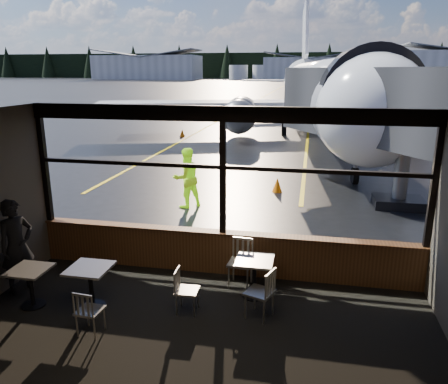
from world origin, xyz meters
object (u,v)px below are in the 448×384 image
(cafe_table_mid, at_px, (91,287))
(chair_mid_s, at_px, (90,311))
(airliner, at_px, (325,50))
(cone_wing, at_px, (182,133))
(cafe_table_left, at_px, (31,287))
(chair_near_e, at_px, (260,293))
(cone_nose, at_px, (277,185))
(jet_bridge, at_px, (376,130))
(chair_near_n, at_px, (240,264))
(chair_near_w, at_px, (187,291))
(passenger, at_px, (17,246))
(cafe_table_near, at_px, (254,278))
(ground_crew, at_px, (186,178))

(cafe_table_mid, xyz_separation_m, chair_mid_s, (0.38, -0.75, 0.01))
(airliner, relative_size, cone_wing, 72.20)
(cafe_table_mid, distance_m, cafe_table_left, 1.10)
(chair_near_e, xyz_separation_m, cone_wing, (-7.38, 20.13, -0.22))
(cone_wing, bearing_deg, cone_nose, -59.52)
(jet_bridge, relative_size, chair_near_e, 11.91)
(jet_bridge, height_order, cafe_table_left, jet_bridge)
(cafe_table_mid, xyz_separation_m, chair_near_n, (2.50, 1.34, 0.08))
(chair_near_w, relative_size, cone_wing, 1.71)
(jet_bridge, bearing_deg, passenger, -136.11)
(cafe_table_near, distance_m, chair_near_n, 0.50)
(chair_near_w, bearing_deg, cone_nose, 171.36)
(passenger, distance_m, ground_crew, 6.10)
(chair_near_n, distance_m, cone_wing, 20.27)
(cafe_table_left, distance_m, chair_near_w, 2.85)
(chair_near_w, bearing_deg, cone_wing, -165.45)
(cafe_table_near, bearing_deg, chair_near_e, -75.39)
(chair_near_n, xyz_separation_m, ground_crew, (-2.49, 4.85, 0.45))
(passenger, distance_m, cone_wing, 20.28)
(airliner, height_order, jet_bridge, airliner)
(chair_mid_s, bearing_deg, cafe_table_near, 39.29)
(chair_near_e, xyz_separation_m, cone_nose, (-0.35, 8.18, -0.21))
(cafe_table_left, distance_m, chair_near_e, 4.12)
(chair_near_n, relative_size, passenger, 0.52)
(chair_near_e, bearing_deg, cafe_table_left, 115.58)
(chair_mid_s, relative_size, ground_crew, 0.44)
(cafe_table_near, relative_size, chair_near_w, 0.93)
(passenger, relative_size, cone_nose, 3.69)
(airliner, xyz_separation_m, chair_mid_s, (-3.90, -22.54, -4.89))
(cafe_table_near, height_order, cafe_table_mid, cafe_table_mid)
(jet_bridge, bearing_deg, chair_near_e, -110.47)
(airliner, distance_m, chair_near_n, 21.08)
(jet_bridge, relative_size, cone_wing, 22.92)
(passenger, bearing_deg, jet_bridge, -20.95)
(cafe_table_near, relative_size, cone_wing, 1.59)
(chair_mid_s, bearing_deg, chair_near_w, 38.83)
(chair_near_e, relative_size, chair_mid_s, 1.14)
(chair_near_n, bearing_deg, cafe_table_near, 135.62)
(chair_mid_s, bearing_deg, chair_near_e, 25.59)
(cafe_table_mid, xyz_separation_m, ground_crew, (0.01, 6.19, 0.54))
(ground_crew, bearing_deg, chair_near_n, 73.18)
(passenger, distance_m, cone_nose, 9.23)
(cafe_table_near, relative_size, cone_nose, 1.52)
(chair_near_w, bearing_deg, jet_bridge, 149.09)
(airliner, bearing_deg, ground_crew, -111.12)
(jet_bridge, relative_size, cafe_table_near, 14.42)
(cafe_table_left, relative_size, chair_near_n, 0.76)
(airliner, height_order, cone_wing, airliner)
(airliner, bearing_deg, cafe_table_mid, -106.93)
(cone_nose, bearing_deg, cafe_table_near, -88.73)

